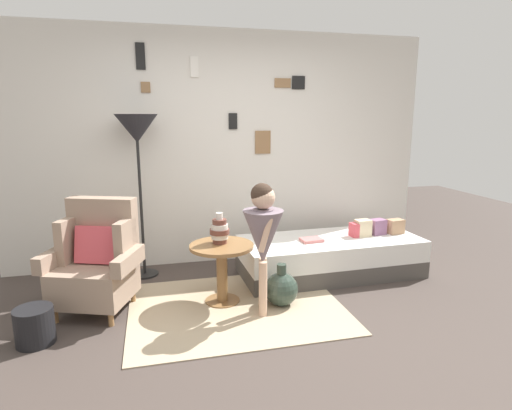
{
  "coord_description": "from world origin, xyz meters",
  "views": [
    {
      "loc": [
        -0.78,
        -2.81,
        1.67
      ],
      "look_at": [
        0.15,
        0.95,
        0.85
      ],
      "focal_mm": 29.46,
      "sensor_mm": 36.0,
      "label": 1
    }
  ],
  "objects_px": {
    "vase_striped": "(220,231)",
    "book_on_daybed": "(312,240)",
    "side_table": "(222,261)",
    "magazine_basket": "(35,326)",
    "armchair": "(97,261)",
    "person_child": "(263,232)",
    "floor_lamp": "(137,135)",
    "demijohn_near": "(281,289)",
    "daybed": "(330,256)"
  },
  "relations": [
    {
      "from": "vase_striped",
      "to": "book_on_daybed",
      "type": "distance_m",
      "value": 1.08
    },
    {
      "from": "side_table",
      "to": "magazine_basket",
      "type": "xyz_separation_m",
      "value": [
        -1.48,
        -0.37,
        -0.25
      ]
    },
    {
      "from": "armchair",
      "to": "magazine_basket",
      "type": "relative_size",
      "value": 3.46
    },
    {
      "from": "person_child",
      "to": "magazine_basket",
      "type": "bearing_deg",
      "value": -178.07
    },
    {
      "from": "floor_lamp",
      "to": "person_child",
      "type": "distance_m",
      "value": 1.72
    },
    {
      "from": "floor_lamp",
      "to": "magazine_basket",
      "type": "relative_size",
      "value": 6.04
    },
    {
      "from": "side_table",
      "to": "floor_lamp",
      "type": "distance_m",
      "value": 1.56
    },
    {
      "from": "book_on_daybed",
      "to": "magazine_basket",
      "type": "xyz_separation_m",
      "value": [
        -2.47,
        -0.73,
        -0.28
      ]
    },
    {
      "from": "vase_striped",
      "to": "magazine_basket",
      "type": "bearing_deg",
      "value": -164.07
    },
    {
      "from": "side_table",
      "to": "book_on_daybed",
      "type": "relative_size",
      "value": 2.61
    },
    {
      "from": "floor_lamp",
      "to": "book_on_daybed",
      "type": "distance_m",
      "value": 2.07
    },
    {
      "from": "person_child",
      "to": "magazine_basket",
      "type": "xyz_separation_m",
      "value": [
        -1.78,
        -0.06,
        -0.59
      ]
    },
    {
      "from": "person_child",
      "to": "book_on_daybed",
      "type": "distance_m",
      "value": 1.02
    },
    {
      "from": "person_child",
      "to": "vase_striped",
      "type": "bearing_deg",
      "value": 130.62
    },
    {
      "from": "book_on_daybed",
      "to": "demijohn_near",
      "type": "bearing_deg",
      "value": -131.95
    },
    {
      "from": "side_table",
      "to": "floor_lamp",
      "type": "xyz_separation_m",
      "value": [
        -0.7,
        0.86,
        1.09
      ]
    },
    {
      "from": "floor_lamp",
      "to": "book_on_daybed",
      "type": "xyz_separation_m",
      "value": [
        1.7,
        -0.5,
        -1.07
      ]
    },
    {
      "from": "daybed",
      "to": "book_on_daybed",
      "type": "height_order",
      "value": "book_on_daybed"
    },
    {
      "from": "floor_lamp",
      "to": "book_on_daybed",
      "type": "relative_size",
      "value": 7.69
    },
    {
      "from": "armchair",
      "to": "book_on_daybed",
      "type": "xyz_separation_m",
      "value": [
        2.07,
        0.23,
        -0.02
      ]
    },
    {
      "from": "side_table",
      "to": "book_on_daybed",
      "type": "xyz_separation_m",
      "value": [
        1.0,
        0.36,
        0.02
      ]
    },
    {
      "from": "daybed",
      "to": "vase_striped",
      "type": "distance_m",
      "value": 1.38
    },
    {
      "from": "person_child",
      "to": "magazine_basket",
      "type": "distance_m",
      "value": 1.87
    },
    {
      "from": "daybed",
      "to": "person_child",
      "type": "xyz_separation_m",
      "value": [
        -0.94,
        -0.73,
        0.53
      ]
    },
    {
      "from": "side_table",
      "to": "book_on_daybed",
      "type": "distance_m",
      "value": 1.06
    },
    {
      "from": "person_child",
      "to": "demijohn_near",
      "type": "xyz_separation_m",
      "value": [
        0.2,
        0.12,
        -0.57
      ]
    },
    {
      "from": "magazine_basket",
      "to": "armchair",
      "type": "bearing_deg",
      "value": 51.41
    },
    {
      "from": "daybed",
      "to": "floor_lamp",
      "type": "xyz_separation_m",
      "value": [
        -1.94,
        0.45,
        1.29
      ]
    },
    {
      "from": "book_on_daybed",
      "to": "demijohn_near",
      "type": "distance_m",
      "value": 0.78
    },
    {
      "from": "book_on_daybed",
      "to": "person_child",
      "type": "bearing_deg",
      "value": -136.1
    },
    {
      "from": "book_on_daybed",
      "to": "daybed",
      "type": "bearing_deg",
      "value": 13.65
    },
    {
      "from": "vase_striped",
      "to": "daybed",
      "type": "bearing_deg",
      "value": 16.59
    },
    {
      "from": "floor_lamp",
      "to": "magazine_basket",
      "type": "xyz_separation_m",
      "value": [
        -0.78,
        -1.24,
        -1.35
      ]
    },
    {
      "from": "daybed",
      "to": "person_child",
      "type": "bearing_deg",
      "value": -142.09
    },
    {
      "from": "side_table",
      "to": "person_child",
      "type": "distance_m",
      "value": 0.55
    },
    {
      "from": "demijohn_near",
      "to": "book_on_daybed",
      "type": "bearing_deg",
      "value": 48.05
    },
    {
      "from": "side_table",
      "to": "vase_striped",
      "type": "height_order",
      "value": "vase_striped"
    },
    {
      "from": "vase_striped",
      "to": "side_table",
      "type": "bearing_deg",
      "value": -80.64
    },
    {
      "from": "armchair",
      "to": "side_table",
      "type": "distance_m",
      "value": 1.08
    },
    {
      "from": "person_child",
      "to": "side_table",
      "type": "bearing_deg",
      "value": 133.87
    },
    {
      "from": "magazine_basket",
      "to": "demijohn_near",
      "type": "bearing_deg",
      "value": 5.23
    },
    {
      "from": "vase_striped",
      "to": "floor_lamp",
      "type": "height_order",
      "value": "floor_lamp"
    },
    {
      "from": "vase_striped",
      "to": "floor_lamp",
      "type": "bearing_deg",
      "value": 130.27
    },
    {
      "from": "floor_lamp",
      "to": "person_child",
      "type": "relative_size",
      "value": 1.48
    },
    {
      "from": "armchair",
      "to": "side_table",
      "type": "xyz_separation_m",
      "value": [
        1.07,
        -0.13,
        -0.05
      ]
    },
    {
      "from": "floor_lamp",
      "to": "person_child",
      "type": "height_order",
      "value": "floor_lamp"
    },
    {
      "from": "daybed",
      "to": "demijohn_near",
      "type": "height_order",
      "value": "daybed"
    },
    {
      "from": "armchair",
      "to": "book_on_daybed",
      "type": "distance_m",
      "value": 2.09
    },
    {
      "from": "armchair",
      "to": "floor_lamp",
      "type": "relative_size",
      "value": 0.57
    },
    {
      "from": "vase_striped",
      "to": "demijohn_near",
      "type": "height_order",
      "value": "vase_striped"
    }
  ]
}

